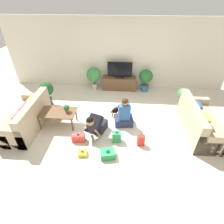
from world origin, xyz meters
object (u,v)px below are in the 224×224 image
Objects in this scene: gift_box_d at (82,153)px; coffee_table at (57,113)px; potted_plant_corner_right at (183,95)px; tv_console at (119,83)px; tv at (120,71)px; person_sitting at (124,115)px; person_kneeling at (96,125)px; dog at (117,109)px; gift_box_c at (116,137)px; gift_box_b at (78,138)px; potted_plant_back_right at (146,78)px; gift_bag_a at (141,140)px; potted_plant_corner_left at (46,90)px; tabletop_plant at (66,108)px; sofa_left at (27,118)px; gift_box_a at (108,154)px; potted_plant_back_left at (94,75)px; sofa_right at (199,123)px.

coffee_table is at bearing 130.30° from gift_box_d.
tv_console is at bearing 151.88° from potted_plant_corner_right.
tv reaches higher than person_sitting.
potted_plant_corner_right is 3.11m from person_kneeling.
dog is (-0.02, -1.81, -0.01)m from tv_console.
potted_plant_corner_right is at bearing 40.18° from gift_box_c.
gift_box_b is (0.73, -0.64, -0.30)m from coffee_table.
gift_bag_a is at bearing -96.38° from potted_plant_back_right.
potted_plant_corner_left is 2.97m from gift_box_c.
tabletop_plant reaches higher than gift_box_d.
sofa_left is 7.41× the size of gift_box_d.
gift_box_a is at bearing -108.72° from gift_box_c.
potted_plant_back_right reaches higher than coffee_table.
tv is 1.02m from potted_plant_back_left.
dog is (-2.17, -0.66, -0.22)m from potted_plant_corner_right.
person_sitting reaches higher than tv_console.
potted_plant_corner_right is (2.15, -1.15, 0.20)m from tv_console.
gift_box_d is (0.20, -0.46, -0.06)m from gift_box_b.
gift_box_a is at bearing 68.69° from sofa_left.
person_sitting is at bearing 75.52° from gift_box_c.
dog is 1.15× the size of gift_box_b.
sofa_right is at bearing 21.34° from gift_bag_a.
gift_box_d is (1.78, -0.92, -0.26)m from sofa_left.
gift_box_a is (-0.37, -1.25, -0.25)m from person_sitting.
tabletop_plant is (-1.27, 1.16, 0.49)m from gift_box_a.
potted_plant_back_right reaches higher than gift_box_d.
sofa_left is at bearing -145.03° from potted_plant_back_right.
gift_bag_a is at bearing 28.53° from gift_box_a.
sofa_right is 5.14× the size of gift_box_c.
person_kneeling reaches higher than potted_plant_corner_right.
sofa_right is 1.93× the size of tv.
potted_plant_back_left reaches higher than potted_plant_corner_left.
tabletop_plant is (-1.46, 0.61, 0.43)m from gift_box_c.
sofa_left is 4.91m from potted_plant_corner_right.
sofa_right is at bearing 13.32° from gift_box_c.
sofa_right is 4.84m from potted_plant_corner_left.
sofa_left is 3.63m from tv.
potted_plant_back_right is (1.00, -0.05, 0.28)m from tv_console.
tv reaches higher than tv_console.
tv_console is 2.74m from tabletop_plant.
person_kneeling is 3.74× the size of tabletop_plant.
gift_box_d is (-3.07, -1.07, -0.26)m from sofa_right.
gift_box_b is 1.45× the size of gift_box_d.
tv is at bearing -90.98° from person_sitting.
tv_console is 2.44m from potted_plant_corner_right.
potted_plant_back_left is 3.98× the size of tabletop_plant.
sofa_left is 3.27m from gift_bag_a.
gift_box_c is at bearing -18.12° from coffee_table.
tabletop_plant is (-1.40, -0.52, 0.34)m from dog.
person_kneeling is (-2.83, -0.34, 0.04)m from sofa_right.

